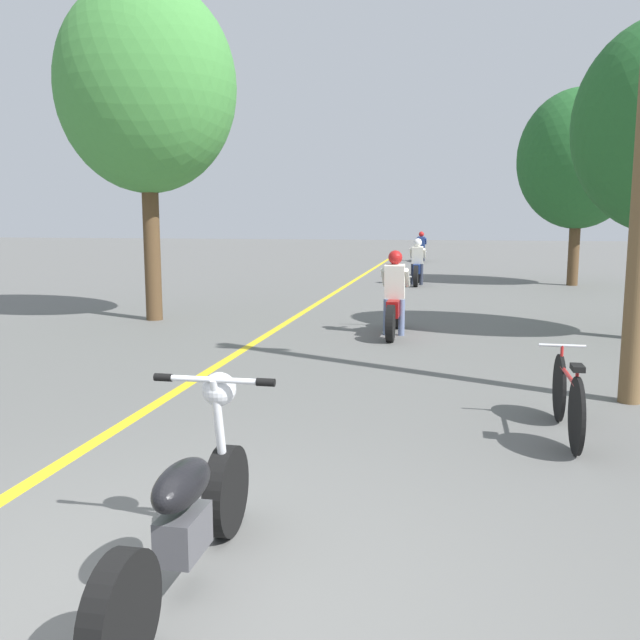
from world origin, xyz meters
name	(u,v)px	position (x,y,z in m)	size (l,w,h in m)	color
ground_plane	(163,606)	(0.00, 0.00, 0.00)	(120.00, 120.00, 0.00)	#60605E
lane_stripe_center	(314,305)	(-1.70, 12.15, 0.00)	(0.14, 48.00, 0.01)	yellow
roadside_tree_right_far	(579,159)	(4.96, 18.32, 3.71)	(3.53, 3.18, 5.75)	#513A23
roadside_tree_left	(146,88)	(-4.38, 9.39, 4.44)	(3.45, 3.11, 6.45)	#513A23
motorcycle_foreground	(187,514)	(0.06, 0.20, 0.42)	(0.75, 1.98, 1.08)	black
motorcycle_rider_lead	(394,303)	(0.46, 8.57, 0.55)	(0.50, 2.03, 1.46)	black
motorcycle_rider_mid	(417,267)	(0.37, 17.62, 0.54)	(0.50, 1.98, 1.40)	black
motorcycle_rider_far	(421,250)	(-0.07, 29.04, 0.53)	(0.50, 2.03, 1.38)	black
bicycle_parked	(567,398)	(2.51, 3.34, 0.36)	(0.44, 1.66, 0.79)	black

